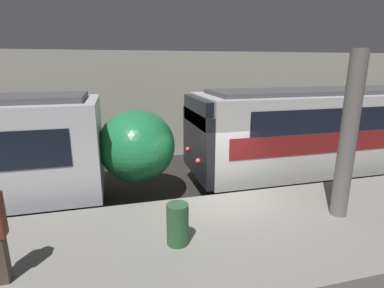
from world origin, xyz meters
TOP-DOWN VIEW (x-y plane):
  - ground_plane at (0.00, 0.00)m, footprint 120.00×120.00m
  - platform at (0.00, -1.91)m, footprint 40.00×3.82m
  - station_rear_barrier at (0.00, 6.91)m, footprint 50.00×0.15m
  - support_pillar_near at (2.31, -1.81)m, footprint 0.37×0.37m
  - trash_bin at (-1.67, -2.02)m, footprint 0.44×0.44m

SIDE VIEW (x-z plane):
  - ground_plane at x=0.00m, z-range 0.00..0.00m
  - platform at x=0.00m, z-range 0.00..0.91m
  - trash_bin at x=-1.67m, z-range 0.91..1.76m
  - station_rear_barrier at x=0.00m, z-range 0.00..5.00m
  - support_pillar_near at x=2.31m, z-range 0.91..4.72m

